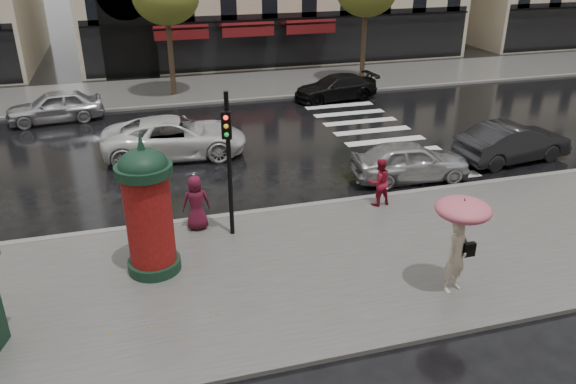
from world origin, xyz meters
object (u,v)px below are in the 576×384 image
object	(u,v)px
car_silver	(410,161)
traffic_light	(228,152)
man_burgundy	(196,203)
car_far_silver	(55,106)
car_black	(336,87)
car_darkgrey	(513,142)
car_white	(175,137)
woman_umbrella	(460,230)
woman_red	(379,182)
morris_column	(148,207)

from	to	relation	value
car_silver	traffic_light	bearing A→B (deg)	114.58
man_burgundy	car_far_silver	distance (m)	13.54
car_silver	car_black	xyz separation A→B (m)	(1.18, 10.80, -0.07)
car_darkgrey	car_far_silver	world-z (taller)	car_darkgrey
car_white	woman_umbrella	bearing A→B (deg)	-149.77
car_darkgrey	car_black	size ratio (longest dim) A/B	1.02
traffic_light	car_silver	xyz separation A→B (m)	(6.95, 2.48, -1.97)
car_silver	car_white	world-z (taller)	car_white
car_white	car_black	size ratio (longest dim) A/B	1.25
car_silver	car_darkgrey	distance (m)	4.72
woman_red	morris_column	size ratio (longest dim) A/B	0.42
morris_column	car_black	distance (m)	17.94
car_darkgrey	man_burgundy	bearing A→B (deg)	94.00
traffic_light	car_silver	bearing A→B (deg)	19.64
traffic_light	car_far_silver	size ratio (longest dim) A/B	0.98
woman_red	car_far_silver	xyz separation A→B (m)	(-10.77, 12.60, -0.17)
man_burgundy	car_darkgrey	xyz separation A→B (m)	(12.54, 2.37, -0.20)
morris_column	car_far_silver	size ratio (longest dim) A/B	0.87
woman_umbrella	car_darkgrey	distance (m)	10.09
car_darkgrey	car_black	xyz separation A→B (m)	(-3.50, 10.23, -0.10)
traffic_light	car_white	bearing A→B (deg)	97.06
woman_red	car_darkgrey	distance (m)	7.12
morris_column	car_far_silver	world-z (taller)	morris_column
morris_column	car_white	size ratio (longest dim) A/B	0.67
car_darkgrey	traffic_light	bearing A→B (deg)	97.99
woman_red	man_burgundy	size ratio (longest dim) A/B	0.94
woman_red	traffic_light	bearing A→B (deg)	1.04
car_black	car_far_silver	bearing A→B (deg)	-95.44
man_burgundy	car_black	distance (m)	15.51
car_far_silver	car_darkgrey	bearing A→B (deg)	52.96
car_darkgrey	woman_umbrella	bearing A→B (deg)	129.69
man_burgundy	morris_column	distance (m)	2.57
woman_red	car_black	bearing A→B (deg)	-111.15
morris_column	car_far_silver	bearing A→B (deg)	103.78
woman_umbrella	car_silver	distance (m)	7.14
car_black	car_far_silver	xyz separation A→B (m)	(-13.99, 0.00, 0.09)
car_darkgrey	car_white	distance (m)	13.20
woman_umbrella	car_white	xyz separation A→B (m)	(-5.60, 11.44, -1.00)
man_burgundy	car_black	size ratio (longest dim) A/B	0.37
man_burgundy	car_silver	world-z (taller)	man_burgundy
man_burgundy	traffic_light	distance (m)	2.07
woman_umbrella	car_black	size ratio (longest dim) A/B	0.56
man_burgundy	car_silver	distance (m)	8.06
morris_column	car_white	xyz separation A→B (m)	(1.40, 8.48, -1.15)
man_burgundy	traffic_light	xyz separation A→B (m)	(0.91, -0.68, 1.73)
woman_umbrella	man_burgundy	xyz separation A→B (m)	(-5.62, 4.90, -0.82)
traffic_light	car_darkgrey	size ratio (longest dim) A/B	0.93
woman_umbrella	car_silver	size ratio (longest dim) A/B	0.59
car_darkgrey	car_white	size ratio (longest dim) A/B	0.82
traffic_light	car_black	xyz separation A→B (m)	(8.13, 13.28, -2.04)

